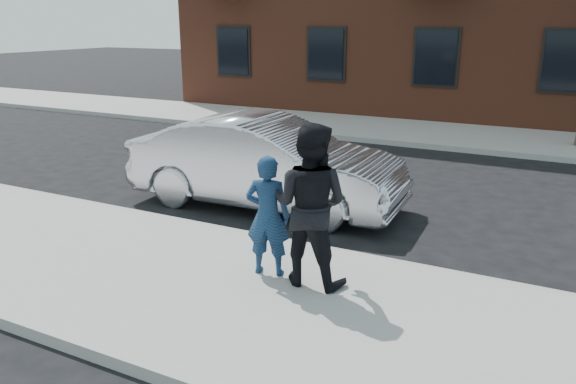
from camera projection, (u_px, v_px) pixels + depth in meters
The scene contains 8 objects.
ground at pixel (193, 281), 7.51m from camera, with size 100.00×100.00×0.00m, color black.
near_sidewalk at pixel (181, 283), 7.27m from camera, with size 50.00×3.50×0.15m, color gray.
near_curb at pixel (252, 237), 8.81m from camera, with size 50.00×0.10×0.15m, color #999691.
far_sidewalk at pixel (414, 132), 17.07m from camera, with size 50.00×3.50×0.15m, color gray.
far_curb at pixel (397, 143), 15.53m from camera, with size 50.00×0.10×0.15m, color #999691.
silver_sedan at pixel (266, 163), 10.27m from camera, with size 1.77×5.08×1.67m, color silver.
man_hoodie at pixel (268, 216), 7.17m from camera, with size 0.65×0.52×1.59m.
man_peacoat at pixel (310, 205), 6.87m from camera, with size 1.03×0.82×2.05m.
Camera 1 is at (4.23, -5.51, 3.34)m, focal length 35.00 mm.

